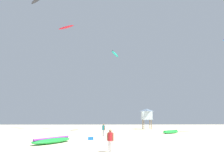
# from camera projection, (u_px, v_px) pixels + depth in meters

# --- Properties ---
(ground_plane) EXTENTS (120.00, 120.00, 0.00)m
(ground_plane) POSITION_uv_depth(u_px,v_px,m) (120.00, 163.00, 11.26)
(ground_plane) COLOR beige
(person_foreground) EXTENTS (0.49, 0.35, 1.54)m
(person_foreground) POSITION_uv_depth(u_px,v_px,m) (110.00, 139.00, 14.85)
(person_foreground) COLOR silver
(person_foreground) RESTS_ON ground
(person_midground) EXTENTS (0.38, 0.41, 1.57)m
(person_midground) POSITION_uv_depth(u_px,v_px,m) (104.00, 129.00, 27.19)
(person_midground) COLOR silver
(person_midground) RESTS_ON ground
(kite_grounded_near) EXTENTS (3.66, 3.39, 0.50)m
(kite_grounded_near) POSITION_uv_depth(u_px,v_px,m) (171.00, 132.00, 31.99)
(kite_grounded_near) COLOR green
(kite_grounded_near) RESTS_ON ground
(kite_grounded_mid) EXTENTS (3.55, 4.60, 0.59)m
(kite_grounded_mid) POSITION_uv_depth(u_px,v_px,m) (52.00, 140.00, 19.66)
(kite_grounded_mid) COLOR green
(kite_grounded_mid) RESTS_ON ground
(lifeguard_tower) EXTENTS (2.30, 2.30, 4.15)m
(lifeguard_tower) POSITION_uv_depth(u_px,v_px,m) (147.00, 114.00, 43.58)
(lifeguard_tower) COLOR #8C704C
(lifeguard_tower) RESTS_ON ground
(cooler_box) EXTENTS (0.56, 0.36, 0.32)m
(cooler_box) POSITION_uv_depth(u_px,v_px,m) (91.00, 138.00, 22.62)
(cooler_box) COLOR blue
(cooler_box) RESTS_ON ground
(kite_aloft_0) EXTENTS (4.41, 3.40, 0.84)m
(kite_aloft_0) POSITION_uv_depth(u_px,v_px,m) (66.00, 27.00, 48.18)
(kite_aloft_0) COLOR red
(kite_aloft_5) EXTENTS (2.02, 3.67, 0.90)m
(kite_aloft_5) POSITION_uv_depth(u_px,v_px,m) (115.00, 54.00, 39.16)
(kite_aloft_5) COLOR #19B29E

